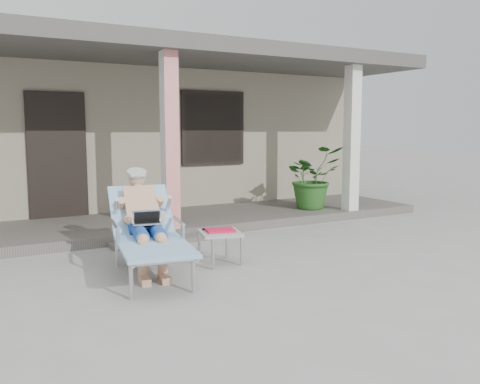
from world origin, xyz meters
TOP-DOWN VIEW (x-y plane):
  - ground at (0.00, 0.00)m, footprint 60.00×60.00m
  - house at (0.00, 6.50)m, footprint 10.40×5.40m
  - porch_deck at (0.00, 3.00)m, footprint 10.00×2.00m
  - porch_overhang at (0.00, 2.95)m, footprint 10.00×2.30m
  - porch_step at (0.00, 1.85)m, footprint 2.00×0.30m
  - lounger at (-0.91, 0.58)m, footprint 1.01×1.97m
  - side_table at (-0.02, 0.47)m, footprint 0.58×0.58m
  - potted_palm at (3.02, 2.67)m, footprint 1.13×1.00m

SIDE VIEW (x-z plane):
  - ground at x=0.00m, z-range 0.00..0.00m
  - porch_step at x=0.00m, z-range 0.00..0.07m
  - porch_deck at x=0.00m, z-range 0.00..0.15m
  - side_table at x=-0.02m, z-range 0.15..0.58m
  - potted_palm at x=3.02m, z-range 0.15..1.32m
  - lounger at x=-0.91m, z-range 0.14..1.39m
  - house at x=0.00m, z-range 0.02..3.32m
  - porch_overhang at x=0.00m, z-range 1.36..4.21m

